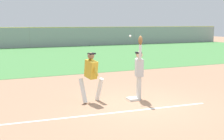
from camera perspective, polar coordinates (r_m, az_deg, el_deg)
The scene contains 10 objects.
ground_plane at distance 9.89m, azimuth 5.73°, elevation -6.74°, with size 78.76×78.76×0.00m, color tan.
outfield_grass at distance 24.70m, azimuth -12.60°, elevation 2.65°, with size 52.54×18.70×0.01m, color #4C8C47.
chalk_foul_line at distance 8.49m, azimuth -17.80°, elevation -9.81°, with size 12.00×0.10×0.01m, color white.
first_base at distance 10.44m, azimuth 4.09°, elevation -5.64°, with size 0.38×0.38×0.08m, color white.
fielder at distance 10.29m, azimuth 5.33°, elevation 0.28°, with size 0.44×0.87×2.28m.
runner at distance 9.98m, azimuth -4.10°, elevation -0.71°, with size 0.82×0.84×1.72m.
baseball at distance 10.30m, azimuth 3.58°, elevation 6.65°, with size 0.07×0.07×0.07m, color white.
outfield_fence at distance 33.82m, azimuth -15.78°, elevation 6.13°, with size 52.62×0.08×2.26m.
parked_car_white at distance 38.31m, azimuth -14.95°, elevation 5.79°, with size 4.48×2.27×1.25m.
parked_car_black at distance 39.19m, azimuth -8.11°, elevation 6.08°, with size 4.59×2.52×1.25m.
Camera 1 is at (-4.71, -8.27, 2.70)m, focal length 46.86 mm.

